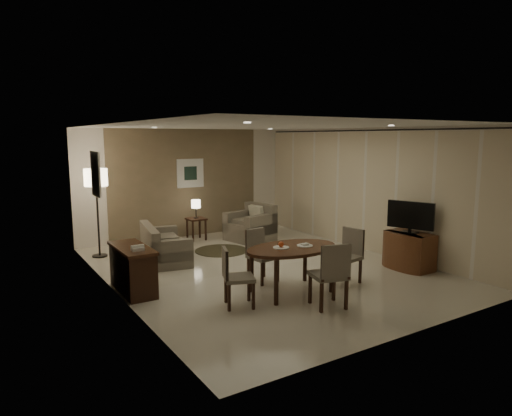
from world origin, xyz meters
TOP-DOWN VIEW (x-y plane):
  - room_shell at (0.00, 0.40)m, footprint 5.50×7.00m
  - taupe_accent at (0.00, 3.48)m, footprint 3.96×0.03m
  - curtain_wall at (2.68, 0.00)m, footprint 0.08×6.70m
  - curtain_rod at (2.68, 0.00)m, footprint 0.03×6.80m
  - art_back_frame at (0.10, 3.46)m, footprint 0.72×0.03m
  - art_back_canvas at (0.10, 3.44)m, footprint 0.34×0.01m
  - art_left_frame at (-2.72, 1.20)m, footprint 0.03×0.60m
  - art_left_canvas at (-2.71, 1.20)m, footprint 0.01×0.46m
  - downlight_nl at (-1.40, -1.80)m, footprint 0.10×0.10m
  - downlight_nr at (1.40, -1.80)m, footprint 0.10×0.10m
  - downlight_fl at (-1.40, 1.80)m, footprint 0.10×0.10m
  - downlight_fr at (1.40, 1.80)m, footprint 0.10×0.10m
  - console_desk at (-2.49, 0.00)m, footprint 0.48×1.20m
  - telephone at (-2.49, -0.30)m, footprint 0.20×0.14m
  - tv_cabinet at (2.40, -1.50)m, footprint 0.48×0.90m
  - flat_tv at (2.38, -1.50)m, footprint 0.36×0.85m
  - dining_table at (-0.32, -1.39)m, footprint 1.59×1.00m
  - chair_near at (-0.25, -2.19)m, footprint 0.59×0.59m
  - chair_far at (-0.41, -0.68)m, footprint 0.50×0.50m
  - chair_left at (-1.35, -1.48)m, footprint 0.56×0.56m
  - chair_right at (0.74, -1.50)m, footprint 0.52×0.52m
  - plate_a at (-0.50, -1.34)m, footprint 0.26×0.26m
  - plate_b at (-0.10, -1.44)m, footprint 0.26×0.26m
  - fruit_apple at (-0.50, -1.34)m, footprint 0.09×0.09m
  - napkin at (-0.10, -1.44)m, footprint 0.12×0.08m
  - round_rug at (-0.00, 1.64)m, footprint 1.17×1.17m
  - sofa at (-1.35, 1.52)m, footprint 1.68×1.05m
  - armchair at (1.08, 2.19)m, footprint 1.10×1.14m
  - side_table at (-0.00, 2.94)m, footprint 0.42×0.42m
  - table_lamp at (-0.00, 2.94)m, footprint 0.22×0.22m
  - floor_lamp at (-2.41, 2.57)m, footprint 0.47×0.47m

SIDE VIEW (x-z plane):
  - round_rug at x=0.00m, z-range 0.00..0.01m
  - side_table at x=0.00m, z-range 0.00..0.54m
  - tv_cabinet at x=2.40m, z-range 0.00..0.70m
  - sofa at x=-1.35m, z-range 0.00..0.74m
  - dining_table at x=-0.32m, z-range 0.00..0.75m
  - console_desk at x=-2.49m, z-range 0.00..0.75m
  - armchair at x=1.08m, z-range 0.00..0.87m
  - chair_left at x=-1.35m, z-range 0.00..0.89m
  - chair_far at x=-0.41m, z-range 0.00..0.91m
  - chair_right at x=0.74m, z-range 0.00..0.93m
  - chair_near at x=-0.25m, z-range 0.00..0.99m
  - plate_a at x=-0.50m, z-range 0.75..0.76m
  - plate_b at x=-0.10m, z-range 0.75..0.76m
  - napkin at x=-0.10m, z-range 0.76..0.79m
  - table_lamp at x=0.00m, z-range 0.54..1.04m
  - telephone at x=-2.49m, z-range 0.76..0.85m
  - fruit_apple at x=-0.50m, z-range 0.76..0.85m
  - floor_lamp at x=-2.41m, z-range 0.00..1.86m
  - flat_tv at x=2.38m, z-range 0.72..1.32m
  - curtain_wall at x=2.68m, z-range 0.03..2.61m
  - taupe_accent at x=0.00m, z-range 0.00..2.70m
  - room_shell at x=0.00m, z-range 0.00..2.70m
  - art_back_frame at x=0.10m, z-range 1.24..1.96m
  - art_back_canvas at x=0.10m, z-range 1.43..1.77m
  - art_left_frame at x=-2.72m, z-range 1.45..2.25m
  - art_left_canvas at x=-2.71m, z-range 1.53..2.17m
  - curtain_rod at x=2.68m, z-range 2.62..2.66m
  - downlight_nl at x=-1.40m, z-range 2.68..2.69m
  - downlight_nr at x=1.40m, z-range 2.68..2.69m
  - downlight_fl at x=-1.40m, z-range 2.68..2.69m
  - downlight_fr at x=1.40m, z-range 2.68..2.69m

